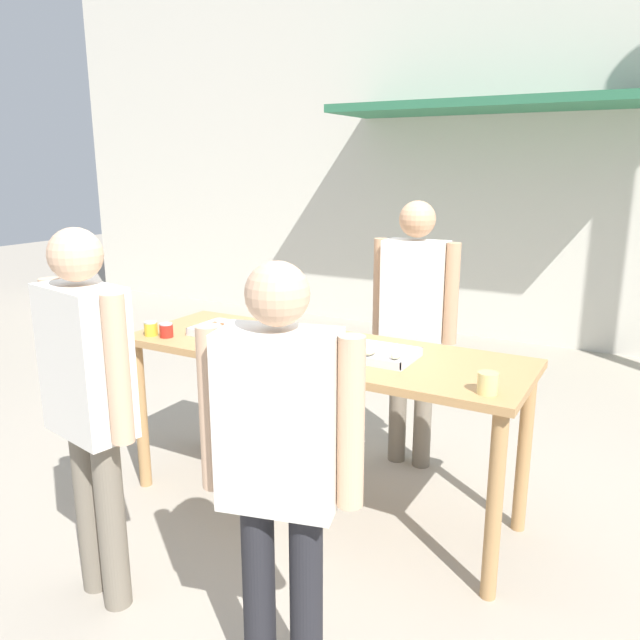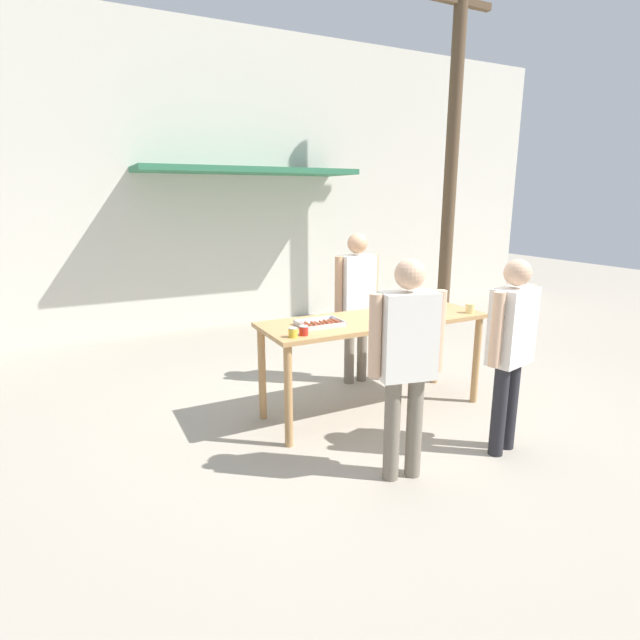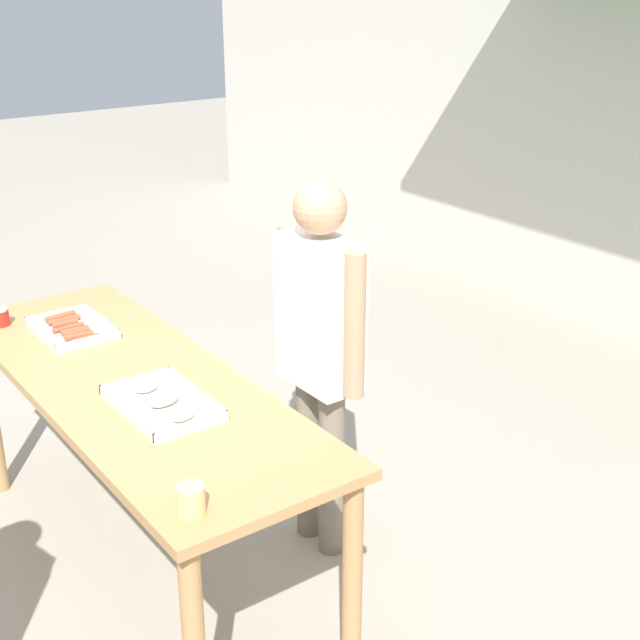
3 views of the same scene
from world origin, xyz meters
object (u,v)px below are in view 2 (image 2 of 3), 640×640
(food_tray_buns, at_px, (401,313))
(beer_cup, at_px, (470,308))
(condiment_jar_mustard, at_px, (293,333))
(utility_pole, at_px, (452,145))
(person_customer_with_cup, at_px, (511,341))
(person_server_behind_table, at_px, (357,294))
(person_customer_holding_hotdog, at_px, (406,352))
(food_tray_sausages, at_px, (320,324))
(condiment_jar_ketchup, at_px, (304,331))

(food_tray_buns, relative_size, beer_cup, 4.95)
(condiment_jar_mustard, height_order, utility_pole, utility_pole)
(food_tray_buns, relative_size, person_customer_with_cup, 0.29)
(food_tray_buns, distance_m, beer_cup, 0.70)
(food_tray_buns, xyz_separation_m, person_server_behind_table, (-0.05, 0.75, 0.06))
(person_server_behind_table, height_order, person_customer_holding_hotdog, person_server_behind_table)
(food_tray_sausages, bearing_deg, person_customer_holding_hotdog, -83.71)
(person_customer_with_cup, bearing_deg, beer_cup, -129.87)
(person_server_behind_table, bearing_deg, food_tray_sausages, -138.58)
(beer_cup, bearing_deg, food_tray_buns, 160.34)
(food_tray_buns, bearing_deg, food_tray_sausages, -179.87)
(food_tray_buns, relative_size, person_customer_holding_hotdog, 0.28)
(beer_cup, bearing_deg, condiment_jar_mustard, -179.82)
(food_tray_buns, bearing_deg, person_customer_holding_hotdog, -124.34)
(condiment_jar_ketchup, xyz_separation_m, utility_pole, (3.84, 2.73, 1.85))
(person_customer_holding_hotdog, bearing_deg, beer_cup, -136.51)
(person_customer_holding_hotdog, xyz_separation_m, person_customer_with_cup, (0.96, -0.05, -0.03))
(beer_cup, distance_m, utility_pole, 3.88)
(beer_cup, bearing_deg, utility_pole, 53.23)
(person_customer_holding_hotdog, bearing_deg, utility_pole, -121.97)
(food_tray_buns, xyz_separation_m, person_customer_with_cup, (0.21, -1.16, -0.00))
(condiment_jar_ketchup, xyz_separation_m, person_customer_holding_hotdog, (0.39, -0.88, 0.01))
(person_server_behind_table, bearing_deg, person_customer_holding_hotdog, -111.58)
(person_customer_holding_hotdog, bearing_deg, person_server_behind_table, -99.13)
(food_tray_buns, bearing_deg, condiment_jar_ketchup, -168.78)
(food_tray_sausages, height_order, condiment_jar_ketchup, condiment_jar_ketchup)
(person_customer_with_cup, bearing_deg, person_server_behind_table, -96.50)
(utility_pole, bearing_deg, person_customer_holding_hotdog, -133.75)
(beer_cup, height_order, person_server_behind_table, person_server_behind_table)
(food_tray_sausages, height_order, utility_pole, utility_pole)
(beer_cup, bearing_deg, person_customer_holding_hotdog, -148.29)
(person_server_behind_table, distance_m, person_customer_with_cup, 1.92)
(food_tray_buns, height_order, person_customer_holding_hotdog, person_customer_holding_hotdog)
(food_tray_sausages, xyz_separation_m, person_server_behind_table, (0.83, 0.75, 0.06))
(condiment_jar_mustard, bearing_deg, food_tray_sausages, 33.00)
(food_tray_buns, relative_size, person_server_behind_table, 0.28)
(person_customer_holding_hotdog, bearing_deg, condiment_jar_ketchup, -54.50)
(person_server_behind_table, relative_size, person_customer_holding_hotdog, 1.02)
(condiment_jar_ketchup, height_order, beer_cup, beer_cup)
(person_server_behind_table, bearing_deg, person_customer_with_cup, -82.98)
(food_tray_buns, height_order, person_customer_with_cup, person_customer_with_cup)
(food_tray_sausages, bearing_deg, condiment_jar_ketchup, -139.67)
(person_server_behind_table, height_order, utility_pole, utility_pole)
(food_tray_buns, xyz_separation_m, utility_pole, (2.70, 2.51, 1.87))
(food_tray_buns, xyz_separation_m, person_customer_holding_hotdog, (-0.75, -1.10, 0.03))
(food_tray_buns, xyz_separation_m, beer_cup, (0.65, -0.23, 0.03))
(person_customer_holding_hotdog, height_order, person_customer_with_cup, person_customer_holding_hotdog)
(condiment_jar_mustard, distance_m, condiment_jar_ketchup, 0.10)
(food_tray_buns, distance_m, person_customer_with_cup, 1.18)
(condiment_jar_ketchup, relative_size, person_server_behind_table, 0.05)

